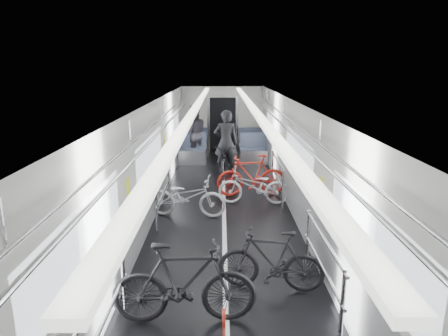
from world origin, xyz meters
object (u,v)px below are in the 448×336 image
object	(u,v)px
bike_left_far	(187,197)
bike_right_far	(252,175)
bike_right_mid	(254,186)
person_seated	(194,133)
bike_right_near	(271,260)
bike_aisle	(227,159)
bike_left_mid	(184,283)
person_standing	(226,142)

from	to	relation	value
bike_left_far	bike_right_far	world-z (taller)	bike_right_far
bike_right_mid	person_seated	xyz separation A→B (m)	(-1.66, 4.36, 0.51)
bike_right_near	bike_aisle	distance (m)	6.26
bike_right_mid	person_seated	world-z (taller)	person_seated
bike_right_mid	bike_aisle	world-z (taller)	bike_aisle
bike_right_far	person_seated	size ratio (longest dim) A/B	0.92
bike_left_far	bike_aisle	bearing A→B (deg)	-7.00
bike_left_mid	bike_right_mid	bearing A→B (deg)	-17.36
bike_right_near	bike_aisle	size ratio (longest dim) A/B	0.85
person_standing	bike_right_near	bearing A→B (deg)	94.77
bike_left_far	person_standing	xyz separation A→B (m)	(0.87, 3.43, 0.52)
person_standing	person_seated	distance (m)	2.00
bike_right_mid	bike_left_far	bearing A→B (deg)	-58.66
bike_right_far	bike_right_mid	bearing A→B (deg)	-5.90
bike_left_far	bike_aisle	distance (m)	3.44
bike_right_mid	person_seated	distance (m)	4.70
bike_left_mid	bike_right_near	bearing A→B (deg)	-59.25
bike_right_mid	person_standing	bearing A→B (deg)	-163.03
bike_right_far	person_standing	distance (m)	2.19
person_seated	bike_aisle	bearing A→B (deg)	105.77
bike_left_far	bike_right_near	bearing A→B (deg)	-145.75
bike_right_near	bike_right_far	distance (m)	4.27
bike_right_near	person_standing	size ratio (longest dim) A/B	0.79
bike_aisle	person_seated	xyz separation A→B (m)	(-1.07, 1.80, 0.48)
person_standing	bike_left_far	bearing A→B (deg)	75.43
bike_left_far	person_seated	size ratio (longest dim) A/B	0.88
bike_left_mid	bike_aisle	world-z (taller)	bike_left_mid
bike_aisle	person_standing	xyz separation A→B (m)	(-0.02, 0.10, 0.49)
bike_right_mid	person_standing	distance (m)	2.78
bike_left_far	person_seated	distance (m)	5.15
person_standing	person_seated	bearing A→B (deg)	-58.65
bike_right_mid	bike_right_far	bearing A→B (deg)	-175.34
person_seated	bike_left_mid	bearing A→B (deg)	77.98
person_standing	bike_left_mid	bearing A→B (deg)	84.83
bike_left_mid	person_standing	bearing A→B (deg)	-6.90
bike_right_far	person_seated	world-z (taller)	person_seated
bike_aisle	bike_left_far	bearing A→B (deg)	-97.19
bike_right_near	person_standing	distance (m)	6.38
bike_aisle	person_standing	distance (m)	0.50
bike_right_near	bike_left_far	bearing A→B (deg)	-143.82
bike_left_far	bike_right_far	size ratio (longest dim) A/B	0.96
bike_left_far	bike_aisle	xyz separation A→B (m)	(0.89, 3.33, 0.03)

